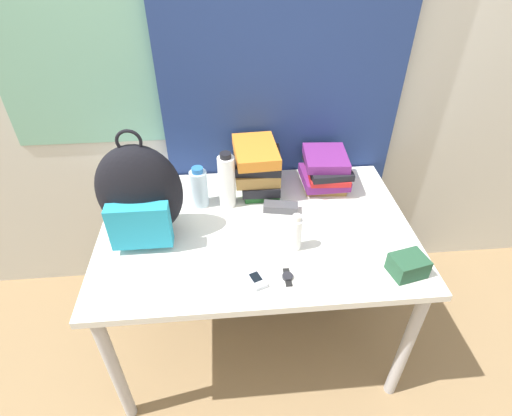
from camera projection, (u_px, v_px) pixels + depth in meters
name	position (u px, v px, depth m)	size (l,w,h in m)	color
ground_plane	(265.00, 412.00, 1.78)	(12.00, 12.00, 0.00)	#8C704C
wall_back	(245.00, 61.00, 1.76)	(6.00, 0.06, 2.50)	beige
curtain_blue	(284.00, 64.00, 1.73)	(1.10, 0.04, 2.50)	navy
desk	(256.00, 241.00, 1.72)	(1.29, 0.86, 0.73)	silver
backpack	(140.00, 195.00, 1.52)	(0.33, 0.22, 0.47)	black
book_stack_left	(257.00, 167.00, 1.82)	(0.23, 0.29, 0.23)	#1E5623
book_stack_center	(325.00, 170.00, 1.87)	(0.21, 0.25, 0.17)	olive
water_bottle	(199.00, 188.00, 1.74)	(0.08, 0.08, 0.19)	silver
sports_bottle	(227.00, 181.00, 1.72)	(0.07, 0.07, 0.26)	white
sunscreen_bottle	(296.00, 233.00, 1.53)	(0.05, 0.05, 0.16)	white
cell_phone	(256.00, 279.00, 1.44)	(0.08, 0.11, 0.02)	#B7BCC6
sunglasses_case	(281.00, 207.00, 1.75)	(0.16, 0.08, 0.04)	#47474C
camera_pouch	(408.00, 265.00, 1.45)	(0.14, 0.12, 0.07)	#234C33
wristwatch	(288.00, 277.00, 1.45)	(0.04, 0.09, 0.01)	black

